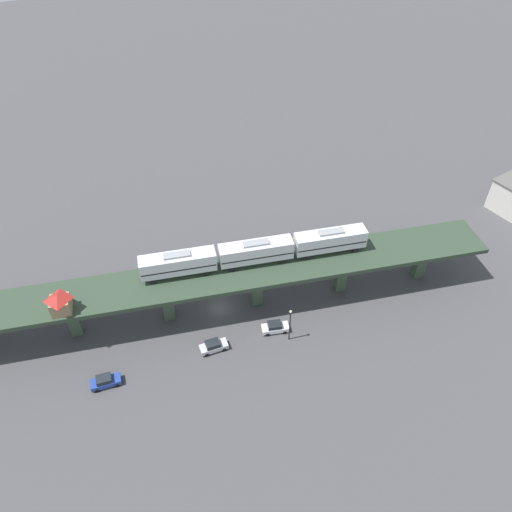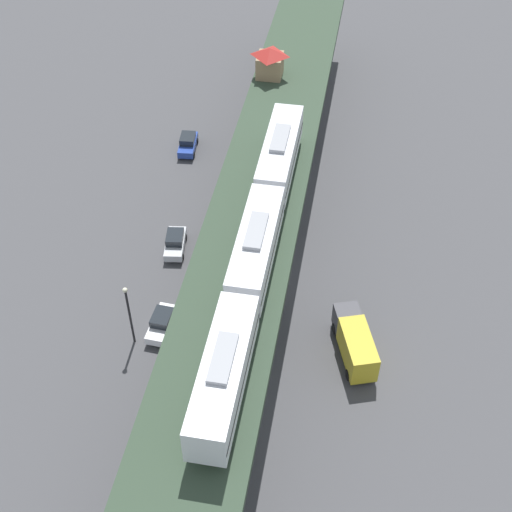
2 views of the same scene
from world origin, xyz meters
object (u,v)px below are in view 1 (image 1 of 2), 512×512
Objects in this scene: street_car_blue at (105,381)px; delivery_truck at (252,254)px; street_car_white at (275,327)px; street_lamp at (290,323)px; street_car_silver at (213,346)px; signal_hut at (60,303)px; subway_train at (256,251)px.

delivery_truck is at bearing 116.98° from street_car_blue.
street_car_white is at bearing -11.23° from delivery_truck.
street_car_silver is at bearing -104.58° from street_lamp.
signal_hut reaches higher than delivery_truck.
street_lamp is (3.67, 28.64, 3.17)m from street_car_blue.
subway_train is 5.33× the size of street_lamp.
subway_train is at bearing 85.46° from signal_hut.
delivery_truck reaches higher than street_car_blue.
subway_train is at bearing 125.57° from street_car_silver.
subway_train reaches higher than signal_hut.
street_car_blue is (-1.22, -27.33, 0.00)m from street_car_white.
street_car_white is at bearing 70.24° from signal_hut.
subway_train is 16.48m from street_car_silver.
subway_train reaches higher than street_car_silver.
signal_hut reaches higher than street_car_silver.
signal_hut is 0.51× the size of delivery_truck.
signal_hut is at bearing -163.48° from street_car_blue.
signal_hut is at bearing -117.42° from street_car_silver.
street_car_white is (10.84, 30.18, -8.86)m from signal_hut.
signal_hut is (-2.43, -30.60, -0.74)m from subway_train.
street_car_white and street_car_silver have the same top height.
subway_train is at bearing -175.31° from street_lamp.
street_car_silver is 16.86m from street_car_blue.
delivery_truck reaches higher than street_car_silver.
subway_train is 30.71m from signal_hut.
signal_hut is 33.27m from street_car_white.
street_car_silver is 0.99× the size of street_car_blue.
signal_hut is 0.83× the size of street_car_blue.
street_car_white is 17.19m from delivery_truck.
street_car_blue is (-0.60, -16.85, 0.00)m from street_car_silver.
street_car_white is 0.63× the size of delivery_truck.
street_lamp is (10.86, 0.89, -6.43)m from subway_train.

